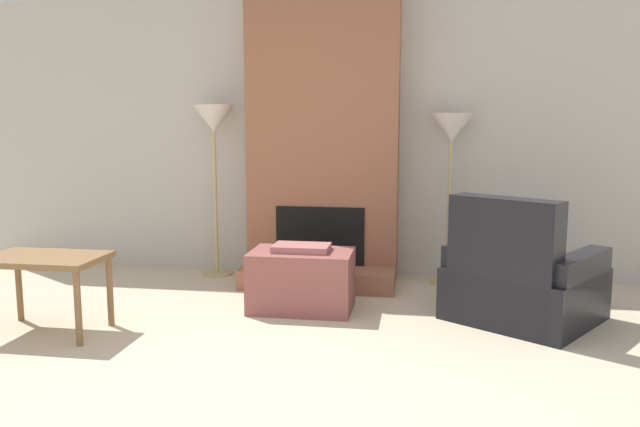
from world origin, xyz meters
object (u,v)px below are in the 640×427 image
floor_lamp_left (214,128)px  floor_lamp_right (451,137)px  side_table (45,266)px  armchair (520,284)px  ottoman (302,279)px

floor_lamp_left → floor_lamp_right: bearing=-0.0°
side_table → floor_lamp_left: (0.61, 1.78, 0.91)m
floor_lamp_right → side_table: bearing=-147.0°
armchair → side_table: size_ratio=1.61×
floor_lamp_right → armchair: bearing=-65.5°
ottoman → floor_lamp_left: bearing=135.6°
ottoman → armchair: armchair is taller
ottoman → floor_lamp_left: 1.81m
ottoman → armchair: size_ratio=0.61×
floor_lamp_left → floor_lamp_right: floor_lamp_left is taller
side_table → floor_lamp_left: bearing=71.2°
floor_lamp_left → side_table: bearing=-108.8°
side_table → floor_lamp_right: floor_lamp_right is taller
armchair → floor_lamp_left: 3.01m
side_table → floor_lamp_right: (2.75, 1.78, 0.84)m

